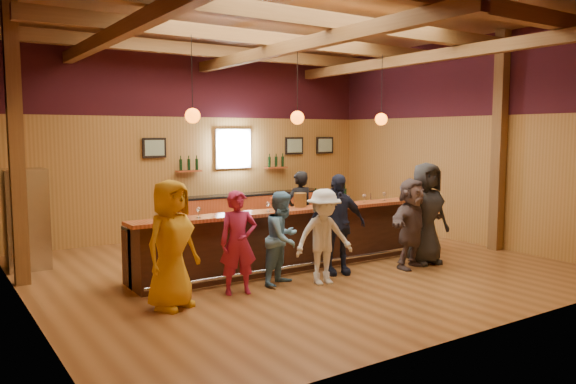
# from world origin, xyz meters

# --- Properties ---
(room) EXTENTS (9.04, 9.00, 4.52)m
(room) POSITION_xyz_m (0.00, 0.06, 3.21)
(room) COLOR brown
(room) RESTS_ON ground
(bar_counter) EXTENTS (6.30, 1.07, 1.11)m
(bar_counter) POSITION_xyz_m (0.02, 0.15, 0.52)
(bar_counter) COLOR black
(bar_counter) RESTS_ON ground
(back_bar_cabinet) EXTENTS (4.00, 0.52, 0.95)m
(back_bar_cabinet) POSITION_xyz_m (1.20, 3.72, 0.48)
(back_bar_cabinet) COLOR #9A3B1C
(back_bar_cabinet) RESTS_ON ground
(window) EXTENTS (0.95, 0.09, 0.95)m
(window) POSITION_xyz_m (0.80, 3.95, 2.05)
(window) COLOR silver
(window) RESTS_ON room
(framed_pictures) EXTENTS (5.35, 0.05, 0.45)m
(framed_pictures) POSITION_xyz_m (1.67, 3.94, 2.10)
(framed_pictures) COLOR black
(framed_pictures) RESTS_ON room
(wine_shelves) EXTENTS (3.00, 0.18, 0.30)m
(wine_shelves) POSITION_xyz_m (0.80, 3.88, 1.62)
(wine_shelves) COLOR #9A3B1C
(wine_shelves) RESTS_ON room
(pendant_lights) EXTENTS (4.24, 0.24, 1.37)m
(pendant_lights) POSITION_xyz_m (0.00, 0.00, 2.71)
(pendant_lights) COLOR black
(pendant_lights) RESTS_ON room
(stainless_fridge) EXTENTS (0.70, 0.70, 1.80)m
(stainless_fridge) POSITION_xyz_m (-4.10, 2.60, 0.90)
(stainless_fridge) COLOR silver
(stainless_fridge) RESTS_ON ground
(customer_orange) EXTENTS (1.03, 0.87, 1.80)m
(customer_orange) POSITION_xyz_m (-2.80, -1.02, 0.90)
(customer_orange) COLOR #C68312
(customer_orange) RESTS_ON ground
(customer_redvest) EXTENTS (0.66, 0.52, 1.57)m
(customer_redvest) POSITION_xyz_m (-1.69, -0.90, 0.79)
(customer_redvest) COLOR #A01D43
(customer_redvest) RESTS_ON ground
(customer_denim) EXTENTS (0.91, 0.83, 1.51)m
(customer_denim) POSITION_xyz_m (-0.83, -0.82, 0.75)
(customer_denim) COLOR #578BAF
(customer_denim) RESTS_ON ground
(customer_white) EXTENTS (1.08, 0.73, 1.54)m
(customer_white) POSITION_xyz_m (-0.28, -1.17, 0.77)
(customer_white) COLOR silver
(customer_white) RESTS_ON ground
(customer_navy) EXTENTS (1.10, 0.73, 1.74)m
(customer_navy) POSITION_xyz_m (0.30, -0.77, 0.87)
(customer_navy) COLOR #1B1F36
(customer_navy) RESTS_ON ground
(customer_brown) EXTENTS (1.58, 0.79, 1.63)m
(customer_brown) POSITION_xyz_m (1.69, -1.18, 0.82)
(customer_brown) COLOR #584746
(customer_brown) RESTS_ON ground
(customer_dark) EXTENTS (0.99, 0.70, 1.89)m
(customer_dark) POSITION_xyz_m (2.16, -1.08, 0.94)
(customer_dark) COLOR black
(customer_dark) RESTS_ON ground
(bartender) EXTENTS (0.61, 0.40, 1.66)m
(bartender) POSITION_xyz_m (0.82, 1.11, 0.83)
(bartender) COLOR black
(bartender) RESTS_ON ground
(ice_bucket) EXTENTS (0.23, 0.23, 0.25)m
(ice_bucket) POSITION_xyz_m (0.03, -0.05, 1.23)
(ice_bucket) COLOR brown
(ice_bucket) RESTS_ON bar_counter
(bottle_a) EXTENTS (0.07, 0.07, 0.32)m
(bottle_a) POSITION_xyz_m (0.37, -0.05, 1.23)
(bottle_a) COLOR black
(bottle_a) RESTS_ON bar_counter
(bottle_b) EXTENTS (0.08, 0.08, 0.38)m
(bottle_b) POSITION_xyz_m (1.03, -0.07, 1.26)
(bottle_b) COLOR black
(bottle_b) RESTS_ON bar_counter
(glass_a) EXTENTS (0.09, 0.09, 0.20)m
(glass_a) POSITION_xyz_m (-2.39, -0.12, 1.25)
(glass_a) COLOR silver
(glass_a) RESTS_ON bar_counter
(glass_b) EXTENTS (0.08, 0.08, 0.17)m
(glass_b) POSITION_xyz_m (-2.04, -0.26, 1.23)
(glass_b) COLOR silver
(glass_b) RESTS_ON bar_counter
(glass_c) EXTENTS (0.09, 0.09, 0.20)m
(glass_c) POSITION_xyz_m (-1.29, -0.18, 1.25)
(glass_c) COLOR silver
(glass_c) RESTS_ON bar_counter
(glass_d) EXTENTS (0.08, 0.08, 0.17)m
(glass_d) POSITION_xyz_m (-0.77, -0.25, 1.23)
(glass_d) COLOR silver
(glass_d) RESTS_ON bar_counter
(glass_e) EXTENTS (0.09, 0.09, 0.20)m
(glass_e) POSITION_xyz_m (-0.40, -0.17, 1.25)
(glass_e) COLOR silver
(glass_e) RESTS_ON bar_counter
(glass_f) EXTENTS (0.07, 0.07, 0.17)m
(glass_f) POSITION_xyz_m (1.01, -0.21, 1.23)
(glass_f) COLOR silver
(glass_f) RESTS_ON bar_counter
(glass_g) EXTENTS (0.07, 0.07, 0.16)m
(glass_g) POSITION_xyz_m (1.45, -0.16, 1.22)
(glass_g) COLOR silver
(glass_g) RESTS_ON bar_counter
(glass_h) EXTENTS (0.08, 0.08, 0.18)m
(glass_h) POSITION_xyz_m (1.93, -0.21, 1.24)
(glass_h) COLOR silver
(glass_h) RESTS_ON bar_counter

